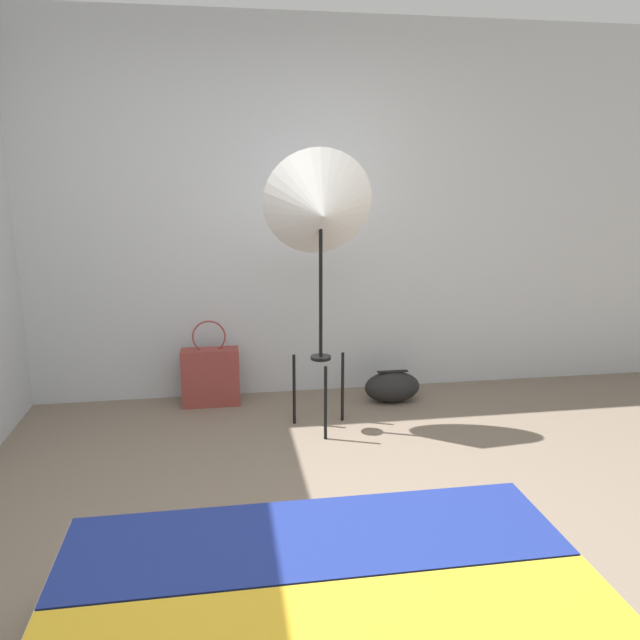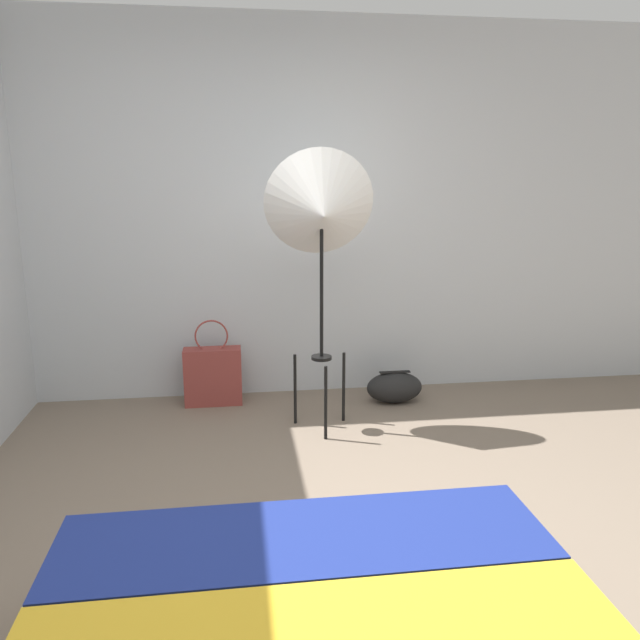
{
  "view_description": "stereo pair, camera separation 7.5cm",
  "coord_description": "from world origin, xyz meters",
  "views": [
    {
      "loc": [
        -0.27,
        -2.08,
        1.56
      ],
      "look_at": [
        0.28,
        1.35,
        0.75
      ],
      "focal_mm": 35.0,
      "sensor_mm": 36.0,
      "label": 1
    },
    {
      "loc": [
        -0.2,
        -2.09,
        1.56
      ],
      "look_at": [
        0.28,
        1.35,
        0.75
      ],
      "focal_mm": 35.0,
      "sensor_mm": 36.0,
      "label": 2
    }
  ],
  "objects": [
    {
      "name": "ground_plane",
      "position": [
        0.0,
        0.0,
        0.0
      ],
      "size": [
        14.0,
        14.0,
        0.0
      ],
      "primitive_type": "plane",
      "color": "#756656"
    },
    {
      "name": "wall_back",
      "position": [
        0.0,
        2.3,
        1.3
      ],
      "size": [
        8.0,
        0.05,
        2.6
      ],
      "color": "#B7BCC1",
      "rests_on": "ground_plane"
    },
    {
      "name": "tote_bag",
      "position": [
        -0.37,
        2.08,
        0.21
      ],
      "size": [
        0.39,
        0.14,
        0.6
      ],
      "color": "brown",
      "rests_on": "ground_plane"
    },
    {
      "name": "duffel_bag",
      "position": [
        0.89,
        1.94,
        0.11
      ],
      "size": [
        0.39,
        0.22,
        0.23
      ],
      "color": "black",
      "rests_on": "ground_plane"
    },
    {
      "name": "photo_umbrella",
      "position": [
        0.32,
        1.57,
        1.35
      ],
      "size": [
        0.67,
        0.43,
        1.72
      ],
      "color": "black",
      "rests_on": "ground_plane"
    }
  ]
}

